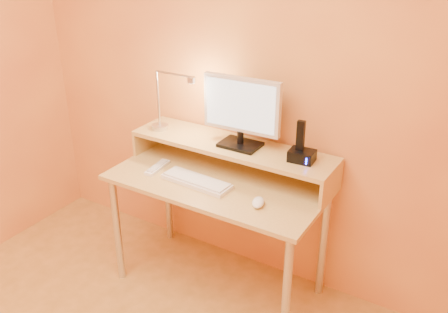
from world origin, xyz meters
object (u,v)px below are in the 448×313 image
Objects in this scene: monitor_panel at (242,105)px; keyboard at (197,182)px; phone_dock at (302,156)px; mouse at (258,202)px; remote_control at (157,168)px; lamp_base at (160,127)px.

monitor_panel reaches higher than keyboard.
monitor_panel is at bearing 174.41° from phone_dock.
remote_control is at bearing 155.80° from mouse.
keyboard is (-0.13, -0.25, -0.39)m from monitor_panel.
phone_dock is (0.90, 0.03, 0.02)m from lamp_base.
monitor_panel is 0.42m from phone_dock.
mouse is (-0.11, -0.27, -0.17)m from phone_dock.
lamp_base is at bearing -178.32° from monitor_panel.
monitor_panel is 0.54m from mouse.
mouse is at bearing -17.04° from lamp_base.
lamp_base is 0.95× the size of mouse.
lamp_base is 0.90m from phone_dock.
keyboard reaches higher than remote_control.
phone_dock reaches higher than keyboard.
phone_dock is at bearing 1.91° from lamp_base.
keyboard is at bearing -27.73° from lamp_base.
phone_dock is 0.84m from remote_control.
mouse reaches higher than keyboard.
remote_control is at bearing 177.76° from keyboard.
monitor_panel is 0.58m from lamp_base.
remote_control is (-0.79, -0.21, -0.18)m from phone_dock.
monitor_panel is 0.62m from remote_control.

